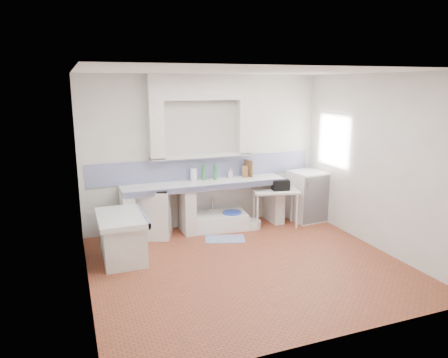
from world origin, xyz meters
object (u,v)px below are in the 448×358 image
object	(u,v)px
stove	(153,213)
side_table	(275,208)
sink	(216,222)
fridge	(308,196)

from	to	relation	value
stove	side_table	bearing A→B (deg)	13.80
stove	sink	bearing A→B (deg)	19.27
sink	fridge	bearing A→B (deg)	2.74
fridge	side_table	bearing A→B (deg)	-176.93
stove	side_table	xyz separation A→B (m)	(2.25, -0.28, -0.08)
sink	side_table	xyz separation A→B (m)	(1.09, -0.24, 0.22)
stove	fridge	size ratio (longest dim) A/B	0.88
side_table	fridge	world-z (taller)	fridge
sink	fridge	size ratio (longest dim) A/B	1.13
sink	side_table	distance (m)	1.13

